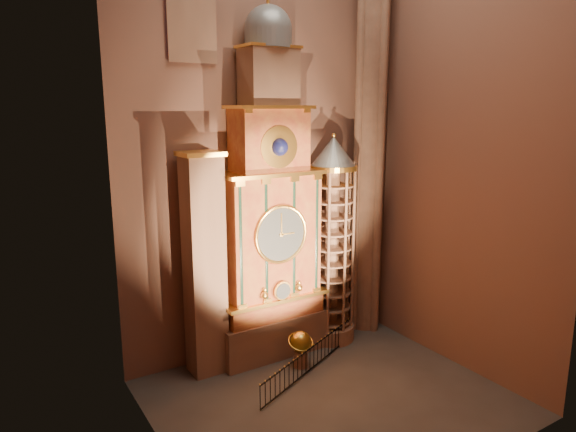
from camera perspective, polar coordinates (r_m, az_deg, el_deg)
floor at (r=23.05m, az=4.72°, el=-19.55°), size 14.00×14.00×0.00m
wall_back at (r=24.71m, az=-3.31°, el=9.56°), size 22.00×0.00×22.00m
wall_left at (r=16.41m, az=-14.77°, el=7.95°), size 0.00×22.00×22.00m
wall_right at (r=24.55m, az=18.54°, el=8.95°), size 0.00×22.00×22.00m
astronomical_clock at (r=24.38m, az=-2.01°, el=-0.72°), size 5.60×2.41×16.70m
portrait_tower at (r=23.33m, az=-9.27°, el=-5.35°), size 1.80×1.60×10.20m
stair_turret at (r=26.39m, az=4.89°, el=-2.92°), size 2.50×2.50×10.80m
gothic_pier at (r=27.40m, az=9.14°, el=9.67°), size 2.04×2.04×22.00m
celestial_globe at (r=24.88m, az=1.42°, el=-14.22°), size 1.31×1.25×1.76m
iron_railing at (r=24.79m, az=2.68°, el=-15.48°), size 7.40×3.39×1.12m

